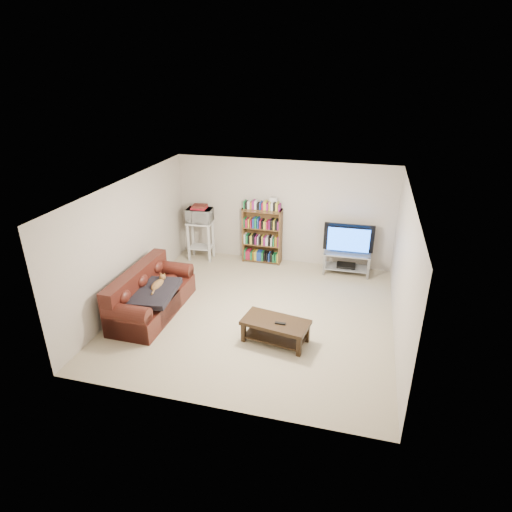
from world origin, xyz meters
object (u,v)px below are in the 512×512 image
(sofa, at_px, (149,297))
(bookshelf, at_px, (262,235))
(coffee_table, at_px, (276,327))
(tv_stand, at_px, (347,259))

(sofa, relative_size, bookshelf, 1.54)
(coffee_table, xyz_separation_m, tv_stand, (0.98, 2.93, 0.06))
(tv_stand, bearing_deg, coffee_table, -109.70)
(sofa, xyz_separation_m, coffee_table, (2.50, -0.34, -0.03))
(sofa, height_order, bookshelf, bookshelf)
(tv_stand, relative_size, bookshelf, 0.78)
(sofa, height_order, coffee_table, sofa)
(coffee_table, distance_m, bookshelf, 3.26)
(sofa, xyz_separation_m, tv_stand, (3.48, 2.59, 0.04))
(sofa, distance_m, bookshelf, 3.15)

